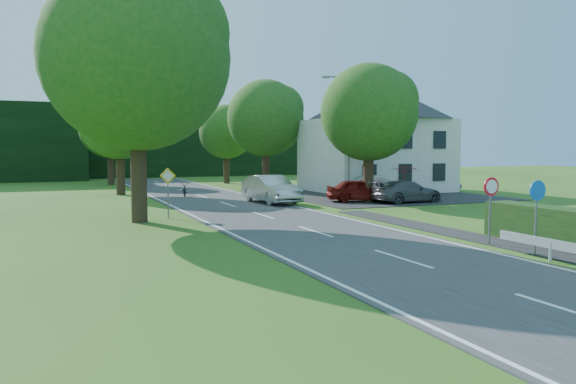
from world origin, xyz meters
name	(u,v)px	position (x,y,z in m)	size (l,w,h in m)	color
road	(295,226)	(0.00, 20.00, 0.02)	(7.00, 80.00, 0.04)	#333335
parking_pad	(374,194)	(12.00, 33.00, 0.02)	(14.00, 16.00, 0.04)	black
line_edge_left	(223,229)	(-3.25, 20.00, 0.04)	(0.12, 80.00, 0.01)	white
line_edge_right	(360,221)	(3.25, 20.00, 0.04)	(0.12, 80.00, 0.01)	white
line_centre	(295,225)	(0.00, 20.00, 0.04)	(0.12, 80.00, 0.01)	white
tree_main	(137,94)	(-6.00, 24.00, 5.82)	(9.40, 9.40, 11.64)	#194F17
tree_left_far	(120,135)	(-5.00, 40.00, 4.29)	(7.00, 7.00, 8.58)	#194F17
tree_right_far	(266,134)	(7.00, 42.00, 4.54)	(7.40, 7.40, 9.09)	#194F17
tree_left_back	(110,141)	(-4.50, 52.00, 4.04)	(6.60, 6.60, 8.07)	#194F17
tree_right_back	(226,144)	(6.00, 50.00, 3.78)	(6.20, 6.20, 7.56)	#194F17
tree_right_mid	(369,133)	(8.50, 28.00, 4.29)	(7.00, 7.00, 8.58)	#194F17
treeline_right	(204,147)	(8.00, 66.00, 3.50)	(30.00, 5.00, 7.00)	black
house_white	(376,135)	(14.00, 36.00, 4.41)	(10.60, 8.40, 8.60)	silver
streetlight	(347,131)	(8.06, 30.00, 4.46)	(2.03, 0.18, 8.00)	slate
sign_roundabout	(537,202)	(4.30, 10.98, 1.67)	(0.64, 0.08, 2.37)	slate
sign_speed_limit	(491,195)	(4.30, 12.97, 1.77)	(0.64, 0.11, 2.37)	slate
sign_priority_left	(168,183)	(-4.50, 24.98, 1.72)	(0.78, 0.09, 2.44)	slate
moving_car	(271,189)	(2.70, 29.76, 0.88)	(1.78, 5.10, 1.68)	#B6B7BB
motorcycle	(185,189)	(-1.20, 36.12, 0.55)	(0.67, 1.93, 1.01)	black
parked_car_red	(360,190)	(8.17, 28.48, 0.74)	(1.66, 4.12, 1.40)	maroon
parked_car_silver_a	(379,186)	(11.17, 31.00, 0.79)	(1.58, 4.53, 1.49)	#9FA0A4
parked_car_grey	(407,191)	(10.53, 26.81, 0.71)	(1.89, 4.64, 1.35)	#4E4E53
parked_car_silver_b	(435,184)	(17.67, 33.33, 0.64)	(2.00, 4.34, 1.21)	#ACABB2
parasol	(405,182)	(12.27, 29.50, 1.14)	(2.39, 2.44, 2.19)	red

